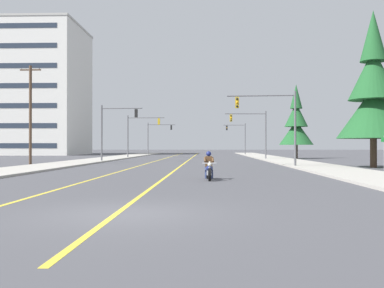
{
  "coord_description": "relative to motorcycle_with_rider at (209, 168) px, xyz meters",
  "views": [
    {
      "loc": [
        2.15,
        -11.06,
        1.72
      ],
      "look_at": [
        0.89,
        24.68,
        1.89
      ],
      "focal_mm": 40.95,
      "sensor_mm": 36.0,
      "label": 1
    }
  ],
  "objects": [
    {
      "name": "apartment_building_far_left_block",
      "position": [
        -36.85,
        64.36,
        12.33
      ],
      "size": [
        23.11,
        17.7,
        25.82
      ],
      "color": "silver",
      "rests_on": "ground"
    },
    {
      "name": "motorcycle_with_rider",
      "position": [
        0.0,
        0.0,
        0.0
      ],
      "size": [
        0.7,
        2.19,
        1.46
      ],
      "color": "black",
      "rests_on": "ground"
    },
    {
      "name": "lane_stripe_center",
      "position": [
        -2.38,
        33.72,
        -0.58
      ],
      "size": [
        0.16,
        100.0,
        0.01
      ],
      "primitive_type": "cube",
      "color": "yellow",
      "rests_on": "ground"
    },
    {
      "name": "conifer_tree_right_verge_far",
      "position": [
        12.22,
        38.64,
        4.13
      ],
      "size": [
        4.67,
        4.67,
        10.28
      ],
      "color": "#423023",
      "rests_on": "ground"
    },
    {
      "name": "traffic_signal_far_right",
      "position": [
        6.11,
        63.54,
        3.48
      ],
      "size": [
        4.31,
        0.43,
        6.2
      ],
      "color": "#56565B",
      "rests_on": "ground"
    },
    {
      "name": "utility_pole_left_near",
      "position": [
        -16.55,
        17.79,
        4.22
      ],
      "size": [
        1.97,
        0.26,
        9.23
      ],
      "color": "#4C3828",
      "rests_on": "ground"
    },
    {
      "name": "traffic_signal_near_left",
      "position": [
        -10.35,
        25.08,
        3.49
      ],
      "size": [
        4.6,
        0.44,
        6.2
      ],
      "color": "#56565B",
      "rests_on": "ground"
    },
    {
      "name": "street_sign",
      "position": [
        11.69,
        7.14,
        0.91
      ],
      "size": [
        0.44,
        0.07,
        2.4
      ],
      "color": "gray",
      "rests_on": "ground"
    },
    {
      "name": "conifer_tree_right_verge_near",
      "position": [
        13.18,
        13.01,
        5.19
      ],
      "size": [
        5.72,
        5.72,
        12.6
      ],
      "color": "#423023",
      "rests_on": "ground"
    },
    {
      "name": "traffic_signal_mid_left",
      "position": [
        -10.09,
        40.93,
        3.55
      ],
      "size": [
        5.48,
        0.48,
        6.2
      ],
      "color": "#56565B",
      "rests_on": "ground"
    },
    {
      "name": "sidewalk_kerb_left",
      "position": [
        -13.22,
        28.72,
        -0.52
      ],
      "size": [
        4.4,
        110.0,
        0.14
      ],
      "primitive_type": "cube",
      "color": "#ADA89E",
      "rests_on": "ground"
    },
    {
      "name": "traffic_signal_mid_right",
      "position": [
        5.82,
        33.51,
        3.54
      ],
      "size": [
        5.29,
        0.49,
        6.2
      ],
      "color": "#56565B",
      "rests_on": "ground"
    },
    {
      "name": "traffic_signal_near_right",
      "position": [
        5.42,
        13.46,
        3.56
      ],
      "size": [
        5.6,
        0.51,
        6.2
      ],
      "color": "#56565B",
      "rests_on": "ground"
    },
    {
      "name": "lane_stripe_left",
      "position": [
        -6.01,
        33.72,
        -0.58
      ],
      "size": [
        0.16,
        100.0,
        0.01
      ],
      "primitive_type": "cube",
      "color": "yellow",
      "rests_on": "ground"
    },
    {
      "name": "ground_plane",
      "position": [
        -2.22,
        -11.28,
        -0.59
      ],
      "size": [
        400.0,
        400.0,
        0.0
      ],
      "primitive_type": "plane",
      "color": "#47474C"
    },
    {
      "name": "sidewalk_kerb_right",
      "position": [
        8.77,
        28.72,
        -0.52
      ],
      "size": [
        4.4,
        110.0,
        0.14
      ],
      "primitive_type": "cube",
      "color": "#ADA89E",
      "rests_on": "ground"
    },
    {
      "name": "traffic_signal_far_left",
      "position": [
        -9.94,
        61.24,
        3.54
      ],
      "size": [
        5.35,
        0.6,
        6.2
      ],
      "color": "#56565B",
      "rests_on": "ground"
    }
  ]
}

